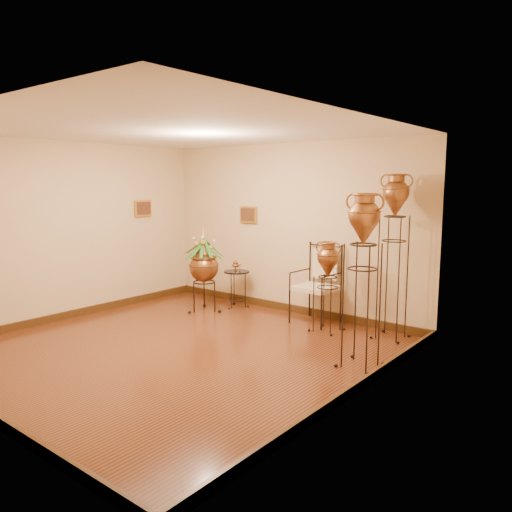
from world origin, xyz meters
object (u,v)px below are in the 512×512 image
Objects in this scene: armchair at (315,285)px; amphora_mid at (362,280)px; planter_urn at (204,264)px; side_table at (237,288)px; amphora_tall at (393,255)px.

amphora_mid is at bearing -39.86° from armchair.
planter_urn reaches higher than side_table.
amphora_tall is at bearing -0.02° from side_table.
amphora_mid reaches higher than planter_urn.
amphora_mid is 1.43× the size of planter_urn.
planter_urn is (-3.09, -0.55, -0.37)m from amphora_tall.
planter_urn is 1.95m from armchair.
side_table is at bearing 64.93° from planter_urn.
amphora_mid is 3.34m from side_table.
side_table is (-1.60, 0.00, -0.27)m from armchair.
amphora_tall reaches higher than armchair.
armchair is (-1.41, 1.26, -0.44)m from amphora_mid.
amphora_tall is at bearing 2.06° from armchair.
armchair is at bearing 16.40° from planter_urn.
amphora_tall is 1.59× the size of planter_urn.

